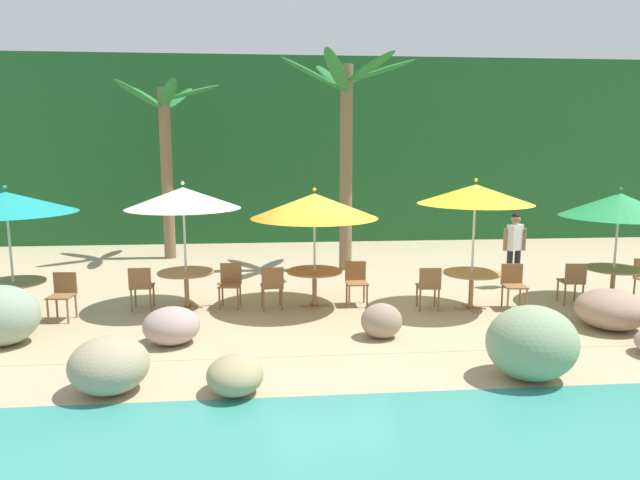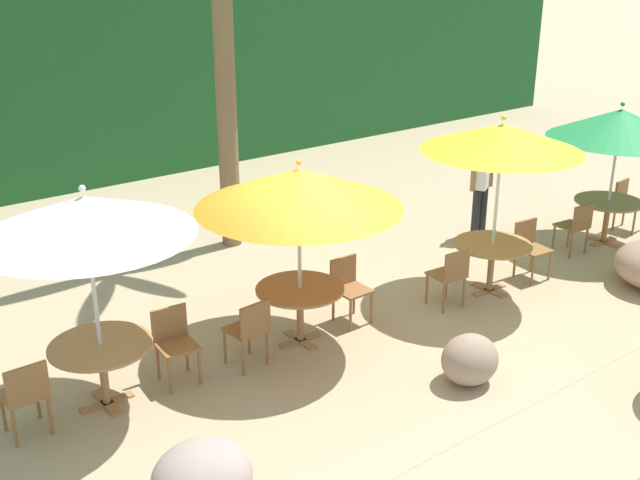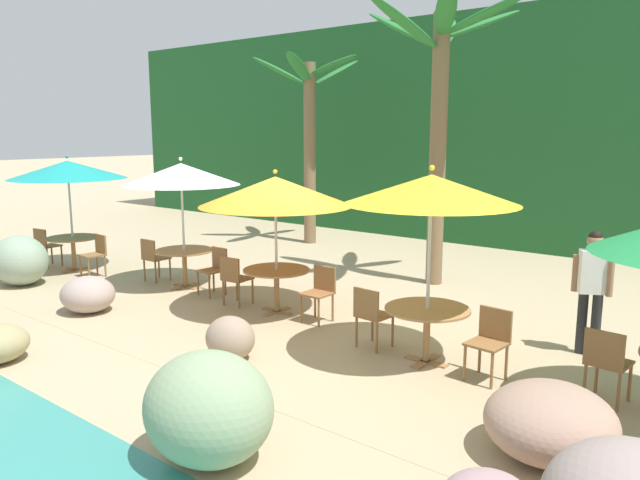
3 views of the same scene
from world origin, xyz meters
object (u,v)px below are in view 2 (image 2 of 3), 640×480
chair_white_inland (26,393)px  dining_table_orange (300,297)px  chair_white_seaward (174,339)px  chair_green_seaward (626,201)px  chair_yellow_inland (451,274)px  umbrella_orange (299,188)px  palm_tree_second (224,16)px  umbrella_green (620,124)px  chair_orange_seaward (348,285)px  chair_yellow_seaward (530,245)px  dining_table_yellow (492,252)px  chair_green_inland (576,225)px  chair_orange_inland (250,329)px  dining_table_white (101,355)px  waiter_in_white (482,181)px  dining_table_green (608,208)px  umbrella_white (85,216)px  umbrella_yellow (502,138)px

chair_white_inland → dining_table_orange: bearing=-0.4°
chair_white_seaward → dining_table_orange: size_ratio=0.79×
chair_green_seaward → chair_yellow_inland: bearing=-175.9°
umbrella_orange → palm_tree_second: bearing=72.2°
dining_table_orange → umbrella_green: (6.03, -0.32, 1.40)m
chair_orange_seaward → chair_yellow_seaward: 3.09m
dining_table_yellow → palm_tree_second: (-1.94, 3.87, 3.05)m
chair_green_inland → chair_orange_inland: bearing=178.4°
chair_yellow_seaward → chair_green_inland: size_ratio=1.00×
dining_table_white → chair_orange_seaward: size_ratio=1.26×
chair_orange_seaward → chair_yellow_inland: (1.34, -0.57, 0.00)m
dining_table_white → palm_tree_second: size_ratio=0.20×
chair_yellow_seaward → waiter_in_white: 1.81m
umbrella_orange → chair_yellow_seaward: size_ratio=2.86×
dining_table_white → chair_orange_seaward: (3.37, -0.04, -0.10)m
chair_yellow_seaward → dining_table_green: (2.14, 0.11, 0.10)m
chair_orange_inland → chair_yellow_seaward: (4.73, -0.27, 0.00)m
dining_table_white → chair_orange_inland: size_ratio=1.26×
dining_table_orange → palm_tree_second: bearing=72.2°
chair_green_inland → umbrella_white: bearing=176.6°
umbrella_green → waiter_in_white: umbrella_green is taller
chair_white_inland → waiter_in_white: size_ratio=0.51×
umbrella_orange → umbrella_green: 6.04m
palm_tree_second → umbrella_green: bearing=-37.1°
umbrella_orange → dining_table_green: bearing=-3.0°
umbrella_white → chair_white_seaward: umbrella_white is taller
chair_white_inland → umbrella_orange: 3.69m
chair_white_seaward → umbrella_yellow: umbrella_yellow is taller
dining_table_white → chair_orange_inland: chair_orange_inland is taller
chair_white_inland → umbrella_green: 9.53m
chair_yellow_seaward → umbrella_green: size_ratio=0.37×
chair_yellow_inland → waiter_in_white: waiter_in_white is taller
chair_green_seaward → umbrella_green: bearing=-167.6°
chair_yellow_seaward → chair_green_inland: bearing=4.6°
chair_yellow_inland → chair_green_seaward: bearing=4.1°
dining_table_yellow → palm_tree_second: palm_tree_second is taller
dining_table_white → chair_white_seaward: (0.85, 0.01, -0.10)m
umbrella_white → chair_yellow_seaward: umbrella_white is taller
chair_yellow_inland → waiter_in_white: (2.41, 1.64, 0.47)m
umbrella_green → dining_table_white: bearing=177.0°
chair_yellow_seaward → dining_table_yellow: bearing=-179.1°
chair_green_inland → palm_tree_second: bearing=137.4°
dining_table_white → chair_yellow_inland: chair_yellow_inland is taller
chair_yellow_inland → umbrella_green: (3.85, 0.15, 1.50)m
dining_table_orange → chair_orange_inland: bearing=-169.1°
chair_white_seaward → dining_table_green: chair_white_seaward is taller
dining_table_white → chair_green_seaward: 9.39m
dining_table_orange → waiter_in_white: 4.76m
chair_green_seaward → palm_tree_second: (-5.77, 3.55, 3.15)m
waiter_in_white → dining_table_white: bearing=-171.7°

